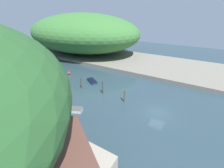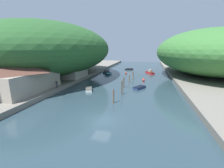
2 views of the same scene
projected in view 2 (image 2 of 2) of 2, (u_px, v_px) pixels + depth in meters
name	position (u px, v px, depth m)	size (l,w,h in m)	color
water_surface	(129.00, 79.00, 49.23)	(130.00, 130.00, 0.00)	#283D47
left_bank	(62.00, 74.00, 54.76)	(22.00, 120.00, 0.96)	slate
right_bank	(213.00, 81.00, 43.47)	(22.00, 120.00, 0.96)	slate
hillside_left	(50.00, 49.00, 49.07)	(37.12, 51.97, 16.84)	#285628
hillside_right	(210.00, 52.00, 49.64)	(33.93, 47.50, 14.97)	#387033
waterfront_building	(21.00, 76.00, 30.89)	(9.73, 15.01, 6.26)	gray
boathouse_shed	(71.00, 69.00, 46.26)	(7.95, 9.66, 4.69)	#B2A899
boat_red_skiff	(149.00, 72.00, 59.44)	(4.10, 6.03, 1.61)	red
boat_near_quay	(140.00, 87.00, 37.18)	(3.46, 4.48, 0.60)	navy
boat_open_rowboat	(129.00, 69.00, 69.56)	(4.23, 2.53, 0.59)	black
boat_yellow_tender	(89.00, 89.00, 35.63)	(2.84, 4.29, 0.63)	silver
boat_small_dinghy	(107.00, 73.00, 58.44)	(4.95, 5.96, 1.42)	teal
mooring_post_nearest	(114.00, 96.00, 26.97)	(0.27, 0.27, 2.67)	brown
mooring_post_second	(122.00, 87.00, 32.04)	(0.27, 0.27, 3.07)	#4C3D2D
mooring_post_middle	(124.00, 82.00, 37.58)	(0.26, 0.26, 2.76)	#4C3D2D
mooring_post_fourth	(129.00, 79.00, 42.78)	(0.28, 0.28, 2.51)	brown
mooring_post_farthest	(133.00, 75.00, 47.69)	(0.32, 0.32, 2.67)	brown
channel_buoy_near	(126.00, 73.00, 57.86)	(0.63, 0.63, 0.95)	red
channel_buoy_far	(144.00, 80.00, 45.04)	(0.75, 0.75, 1.13)	red
person_on_quay	(38.00, 87.00, 30.55)	(0.28, 0.41, 1.69)	#282D3D
person_by_boathouse	(57.00, 83.00, 34.21)	(0.27, 0.40, 1.69)	#282D3D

